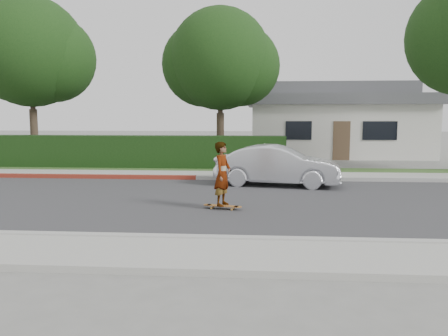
{
  "coord_description": "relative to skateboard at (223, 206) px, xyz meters",
  "views": [
    {
      "loc": [
        3.23,
        -11.91,
        2.34
      ],
      "look_at": [
        2.39,
        -0.59,
        1.0
      ],
      "focal_mm": 35.0,
      "sensor_mm": 36.0,
      "label": 1
    }
  ],
  "objects": [
    {
      "name": "curb_red_section",
      "position": [
        -7.39,
        5.19,
        -0.01
      ],
      "size": [
        12.0,
        0.21,
        0.15
      ],
      "primitive_type": "cube",
      "color": "maroon",
      "rests_on": "ground"
    },
    {
      "name": "sidewalk_far",
      "position": [
        -2.39,
        6.09,
        -0.03
      ],
      "size": [
        60.0,
        1.6,
        0.12
      ],
      "primitive_type": "cube",
      "color": "gray",
      "rests_on": "ground"
    },
    {
      "name": "sidewalk_near",
      "position": [
        -2.39,
        -3.91,
        -0.03
      ],
      "size": [
        60.0,
        1.6,
        0.12
      ],
      "primitive_type": "cube",
      "color": "gray",
      "rests_on": "ground"
    },
    {
      "name": "skateboarder",
      "position": [
        -0.0,
        0.0,
        0.82
      ],
      "size": [
        0.55,
        0.68,
        1.61
      ],
      "primitive_type": "imported",
      "rotation": [
        0.0,
        0.0,
        1.25
      ],
      "color": "white",
      "rests_on": "skateboard"
    },
    {
      "name": "planting_strip",
      "position": [
        -2.39,
        7.69,
        -0.04
      ],
      "size": [
        60.0,
        1.6,
        0.1
      ],
      "primitive_type": "cube",
      "color": "#2D4C1E",
      "rests_on": "ground"
    },
    {
      "name": "skateboard",
      "position": [
        0.0,
        0.0,
        0.0
      ],
      "size": [
        1.03,
        0.43,
        0.09
      ],
      "rotation": [
        0.0,
        0.0,
        -0.24
      ],
      "color": "gold",
      "rests_on": "ground"
    },
    {
      "name": "road",
      "position": [
        -2.39,
        1.09,
        -0.08
      ],
      "size": [
        60.0,
        8.0,
        0.01
      ],
      "primitive_type": "cube",
      "color": "#2D2D30",
      "rests_on": "ground"
    },
    {
      "name": "hedge",
      "position": [
        -5.39,
        8.29,
        0.66
      ],
      "size": [
        15.0,
        1.0,
        1.5
      ],
      "primitive_type": "cube",
      "color": "black",
      "rests_on": "ground"
    },
    {
      "name": "tree_center",
      "position": [
        -0.9,
        10.27,
        4.82
      ],
      "size": [
        5.66,
        4.84,
        7.44
      ],
      "color": "#33261C",
      "rests_on": "ground"
    },
    {
      "name": "house",
      "position": [
        5.61,
        17.08,
        2.01
      ],
      "size": [
        10.6,
        8.6,
        4.3
      ],
      "color": "beige",
      "rests_on": "ground"
    },
    {
      "name": "tree_left",
      "position": [
        -9.9,
        9.77,
        5.18
      ],
      "size": [
        5.99,
        5.21,
        8.0
      ],
      "color": "#33261C",
      "rests_on": "ground"
    },
    {
      "name": "curb_far",
      "position": [
        -2.39,
        5.19,
        -0.01
      ],
      "size": [
        60.0,
        0.2,
        0.15
      ],
      "primitive_type": "cube",
      "color": "#9E9E99",
      "rests_on": "ground"
    },
    {
      "name": "ground",
      "position": [
        -2.39,
        1.09,
        -0.09
      ],
      "size": [
        120.0,
        120.0,
        0.0
      ],
      "primitive_type": "plane",
      "color": "slate",
      "rests_on": "ground"
    },
    {
      "name": "curb_near",
      "position": [
        -2.39,
        -3.01,
        -0.01
      ],
      "size": [
        60.0,
        0.2,
        0.15
      ],
      "primitive_type": "cube",
      "color": "#9E9E99",
      "rests_on": "ground"
    },
    {
      "name": "car_silver",
      "position": [
        1.58,
        4.0,
        0.6
      ],
      "size": [
        4.37,
        2.16,
        1.38
      ],
      "primitive_type": "imported",
      "rotation": [
        0.0,
        0.0,
        1.4
      ],
      "color": "silver",
      "rests_on": "ground"
    }
  ]
}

